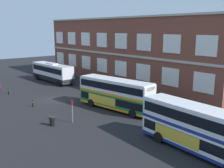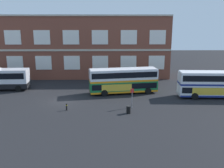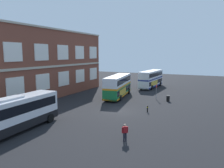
# 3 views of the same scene
# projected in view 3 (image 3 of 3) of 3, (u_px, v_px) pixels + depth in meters

# --- Properties ---
(ground_plane) EXTENTS (120.00, 120.00, 0.00)m
(ground_plane) POSITION_uv_depth(u_px,v_px,m) (107.00, 110.00, 31.68)
(ground_plane) COLOR black
(brick_terminal_building) EXTENTS (44.51, 8.19, 12.65)m
(brick_terminal_building) POSITION_uv_depth(u_px,v_px,m) (11.00, 66.00, 34.94)
(brick_terminal_building) COLOR brown
(brick_terminal_building) RESTS_ON ground
(double_decker_near) EXTENTS (11.26, 4.23, 4.07)m
(double_decker_near) POSITION_uv_depth(u_px,v_px,m) (118.00, 86.00, 40.82)
(double_decker_near) COLOR #197038
(double_decker_near) RESTS_ON ground
(double_decker_middle) EXTENTS (11.11, 3.25, 4.07)m
(double_decker_middle) POSITION_uv_depth(u_px,v_px,m) (151.00, 79.00, 52.24)
(double_decker_middle) COLOR silver
(double_decker_middle) RESTS_ON ground
(touring_coach) EXTENTS (12.09, 3.22, 3.80)m
(touring_coach) POSITION_uv_depth(u_px,v_px,m) (10.00, 116.00, 21.97)
(touring_coach) COLOR silver
(touring_coach) RESTS_ON ground
(waiting_passenger) EXTENTS (0.51, 0.54, 1.70)m
(waiting_passenger) POSITION_uv_depth(u_px,v_px,m) (125.00, 132.00, 20.16)
(waiting_passenger) COLOR black
(waiting_passenger) RESTS_ON ground
(bus_stand_flag) EXTENTS (0.44, 0.10, 2.70)m
(bus_stand_flag) POSITION_uv_depth(u_px,v_px,m) (156.00, 90.00, 38.57)
(bus_stand_flag) COLOR slate
(bus_stand_flag) RESTS_ON ground
(station_litter_bin) EXTENTS (0.60, 0.60, 1.03)m
(station_litter_bin) POSITION_uv_depth(u_px,v_px,m) (168.00, 98.00, 37.20)
(station_litter_bin) COLOR black
(station_litter_bin) RESTS_ON ground
(safety_bollard_west) EXTENTS (0.19, 0.19, 0.95)m
(safety_bollard_west) POSITION_uv_depth(u_px,v_px,m) (147.00, 109.00, 30.41)
(safety_bollard_west) COLOR black
(safety_bollard_west) RESTS_ON ground
(safety_bollard_east) EXTENTS (0.19, 0.19, 0.95)m
(safety_bollard_east) POSITION_uv_depth(u_px,v_px,m) (124.00, 129.00, 22.18)
(safety_bollard_east) COLOR black
(safety_bollard_east) RESTS_ON ground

